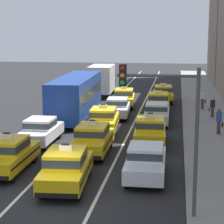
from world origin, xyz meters
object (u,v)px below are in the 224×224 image
at_px(box_truck_left_fourth, 103,79).
at_px(taxi_center_third, 103,119).
at_px(sedan_center_fourth, 118,107).
at_px(traffic_light_pole, 169,115).
at_px(bus_left_third, 76,94).
at_px(taxi_right_fourth, 158,102).
at_px(taxi_center_nearest, 66,167).
at_px(sedan_left_second, 41,130).
at_px(pedestrian_mid_block, 219,122).
at_px(taxi_right_second, 150,130).
at_px(sedan_right_third, 157,113).
at_px(pedestrian_by_storefront, 203,99).
at_px(sedan_right_nearest, 146,161).
at_px(taxi_center_second, 93,138).
at_px(pedestrian_far_corner, 212,107).
at_px(taxi_right_fifth, 163,93).
at_px(taxi_left_nearest, 8,154).

bearing_deg(box_truck_left_fourth, taxi_center_third, -80.00).
distance_m(sedan_center_fourth, traffic_light_pole, 19.32).
xyz_separation_m(bus_left_third, taxi_right_fourth, (6.35, 3.09, -0.94)).
height_order(box_truck_left_fourth, sedan_center_fourth, box_truck_left_fourth).
distance_m(taxi_center_nearest, taxi_center_third, 10.74).
bearing_deg(bus_left_third, sedan_left_second, -91.15).
xyz_separation_m(taxi_center_third, pedestrian_mid_block, (7.62, -0.13, 0.11)).
height_order(taxi_right_second, traffic_light_pole, traffic_light_pole).
relative_size(taxi_center_nearest, sedan_right_third, 1.08).
bearing_deg(bus_left_third, pedestrian_by_storefront, 23.75).
distance_m(sedan_left_second, sedan_center_fourth, 9.51).
relative_size(taxi_right_fourth, traffic_light_pole, 0.83).
height_order(sedan_left_second, taxi_center_third, taxi_center_third).
height_order(sedan_right_nearest, traffic_light_pole, traffic_light_pole).
height_order(box_truck_left_fourth, sedan_right_nearest, box_truck_left_fourth).
height_order(taxi_center_second, taxi_right_fourth, same).
height_order(taxi_center_nearest, taxi_center_third, same).
xyz_separation_m(sedan_left_second, pedestrian_mid_block, (10.84, 3.60, 0.14)).
bearing_deg(bus_left_third, sedan_right_nearest, -64.99).
height_order(sedan_left_second, taxi_right_fourth, taxi_right_fourth).
xyz_separation_m(taxi_center_nearest, sedan_right_third, (3.25, 13.81, -0.03)).
xyz_separation_m(taxi_center_third, sedan_right_third, (3.44, 3.08, -0.03)).
height_order(sedan_right_nearest, taxi_right_fourth, taxi_right_fourth).
bearing_deg(pedestrian_by_storefront, pedestrian_far_corner, -81.60).
distance_m(taxi_right_fifth, pedestrian_by_storefront, 5.26).
bearing_deg(sedan_center_fourth, sedan_right_nearest, -76.99).
bearing_deg(taxi_center_third, taxi_right_fourth, 67.70).
height_order(pedestrian_far_corner, traffic_light_pole, traffic_light_pole).
bearing_deg(taxi_center_second, taxi_right_second, 40.46).
relative_size(pedestrian_far_corner, traffic_light_pole, 0.28).
relative_size(taxi_center_third, sedan_center_fourth, 1.06).
distance_m(taxi_left_nearest, taxi_center_second, 5.03).
relative_size(taxi_left_nearest, pedestrian_mid_block, 2.74).
height_order(sedan_right_third, pedestrian_far_corner, pedestrian_far_corner).
distance_m(sedan_center_fourth, sedan_right_third, 3.79).
distance_m(bus_left_third, box_truck_left_fourth, 11.95).
xyz_separation_m(sedan_center_fourth, taxi_right_second, (3.09, -7.98, 0.03)).
distance_m(sedan_left_second, taxi_right_second, 6.62).
height_order(taxi_center_nearest, pedestrian_mid_block, taxi_center_nearest).
bearing_deg(taxi_center_second, sedan_center_fourth, 90.40).
xyz_separation_m(box_truck_left_fourth, taxi_right_second, (6.34, -19.80, -0.90)).
bearing_deg(taxi_right_second, taxi_center_second, -139.54).
bearing_deg(taxi_right_second, taxi_center_third, 139.62).
relative_size(sedan_right_nearest, traffic_light_pole, 0.77).
distance_m(taxi_right_fifth, pedestrian_far_corner, 8.68).
relative_size(taxi_left_nearest, taxi_right_fifth, 0.98).
distance_m(taxi_center_second, sedan_right_nearest, 4.89).
xyz_separation_m(sedan_right_nearest, pedestrian_mid_block, (4.08, 8.98, 0.14)).
bearing_deg(box_truck_left_fourth, pedestrian_mid_block, -58.14).
distance_m(taxi_left_nearest, pedestrian_far_corner, 18.27).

